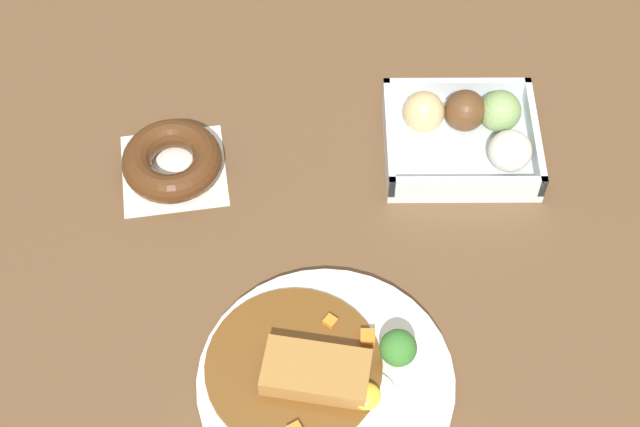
% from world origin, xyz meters
% --- Properties ---
extents(ground_plane, '(1.60, 1.60, 0.00)m').
position_xyz_m(ground_plane, '(0.00, 0.00, 0.00)').
color(ground_plane, brown).
extents(curry_plate, '(0.27, 0.27, 0.07)m').
position_xyz_m(curry_plate, '(0.03, 0.12, 0.01)').
color(curry_plate, white).
rests_on(curry_plate, ground_plane).
extents(donut_box, '(0.18, 0.16, 0.06)m').
position_xyz_m(donut_box, '(-0.15, -0.20, 0.03)').
color(donut_box, silver).
rests_on(donut_box, ground_plane).
extents(chocolate_ring_donut, '(0.14, 0.14, 0.04)m').
position_xyz_m(chocolate_ring_donut, '(0.21, -0.16, 0.02)').
color(chocolate_ring_donut, white).
rests_on(chocolate_ring_donut, ground_plane).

